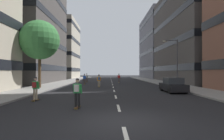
{
  "coord_description": "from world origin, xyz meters",
  "views": [
    {
      "loc": [
        -0.57,
        -8.35,
        2.16
      ],
      "look_at": [
        0.0,
        28.55,
        2.47
      ],
      "focal_mm": 30.58,
      "sensor_mm": 36.0,
      "label": 1
    }
  ],
  "objects_px": {
    "parked_car_near": "(173,85)",
    "street_tree_near": "(40,40)",
    "skater_2": "(84,78)",
    "skater_5": "(87,77)",
    "streetlamp_right": "(175,57)",
    "skater_4": "(119,78)",
    "skater_1": "(35,87)",
    "skater_0": "(77,91)",
    "skater_3": "(99,80)"
  },
  "relations": [
    {
      "from": "parked_car_near",
      "to": "street_tree_near",
      "type": "height_order",
      "value": "street_tree_near"
    },
    {
      "from": "skater_2",
      "to": "skater_5",
      "type": "bearing_deg",
      "value": 93.43
    },
    {
      "from": "streetlamp_right",
      "to": "skater_4",
      "type": "bearing_deg",
      "value": 122.89
    },
    {
      "from": "skater_2",
      "to": "skater_5",
      "type": "xyz_separation_m",
      "value": [
        -0.41,
        6.8,
        0.03
      ]
    },
    {
      "from": "street_tree_near",
      "to": "skater_4",
      "type": "distance_m",
      "value": 17.91
    },
    {
      "from": "skater_2",
      "to": "skater_4",
      "type": "height_order",
      "value": "same"
    },
    {
      "from": "streetlamp_right",
      "to": "skater_1",
      "type": "bearing_deg",
      "value": -139.99
    },
    {
      "from": "skater_1",
      "to": "skater_4",
      "type": "xyz_separation_m",
      "value": [
        7.4,
        23.45,
        -0.03
      ]
    },
    {
      "from": "streetlamp_right",
      "to": "skater_5",
      "type": "bearing_deg",
      "value": 136.61
    },
    {
      "from": "parked_car_near",
      "to": "streetlamp_right",
      "type": "relative_size",
      "value": 0.68
    },
    {
      "from": "skater_4",
      "to": "skater_0",
      "type": "bearing_deg",
      "value": -98.24
    },
    {
      "from": "skater_2",
      "to": "skater_0",
      "type": "bearing_deg",
      "value": -83.78
    },
    {
      "from": "skater_1",
      "to": "skater_4",
      "type": "bearing_deg",
      "value": 72.48
    },
    {
      "from": "parked_car_near",
      "to": "skater_0",
      "type": "bearing_deg",
      "value": -134.37
    },
    {
      "from": "parked_car_near",
      "to": "street_tree_near",
      "type": "relative_size",
      "value": 0.52
    },
    {
      "from": "skater_4",
      "to": "parked_car_near",
      "type": "bearing_deg",
      "value": -74.69
    },
    {
      "from": "skater_1",
      "to": "skater_5",
      "type": "relative_size",
      "value": 1.0
    },
    {
      "from": "streetlamp_right",
      "to": "skater_3",
      "type": "xyz_separation_m",
      "value": [
        -10.59,
        0.43,
        -3.12
      ]
    },
    {
      "from": "streetlamp_right",
      "to": "skater_0",
      "type": "bearing_deg",
      "value": -126.0
    },
    {
      "from": "skater_0",
      "to": "skater_5",
      "type": "xyz_separation_m",
      "value": [
        -2.75,
        28.24,
        0.0
      ]
    },
    {
      "from": "skater_4",
      "to": "skater_5",
      "type": "bearing_deg",
      "value": 164.12
    },
    {
      "from": "streetlamp_right",
      "to": "skater_0",
      "type": "distance_m",
      "value": 19.05
    },
    {
      "from": "parked_car_near",
      "to": "streetlamp_right",
      "type": "xyz_separation_m",
      "value": [
        2.42,
        6.39,
        3.44
      ]
    },
    {
      "from": "skater_5",
      "to": "parked_car_near",
      "type": "bearing_deg",
      "value": -59.65
    },
    {
      "from": "skater_2",
      "to": "skater_1",
      "type": "bearing_deg",
      "value": -93.85
    },
    {
      "from": "parked_car_near",
      "to": "skater_1",
      "type": "xyz_separation_m",
      "value": [
        -12.21,
        -5.89,
        0.32
      ]
    },
    {
      "from": "streetlamp_right",
      "to": "parked_car_near",
      "type": "bearing_deg",
      "value": -110.75
    },
    {
      "from": "skater_1",
      "to": "skater_5",
      "type": "distance_m",
      "value": 25.33
    },
    {
      "from": "skater_3",
      "to": "skater_4",
      "type": "bearing_deg",
      "value": 72.6
    },
    {
      "from": "skater_3",
      "to": "skater_0",
      "type": "bearing_deg",
      "value": -91.66
    },
    {
      "from": "skater_3",
      "to": "skater_5",
      "type": "bearing_deg",
      "value": 104.24
    },
    {
      "from": "skater_0",
      "to": "skater_4",
      "type": "distance_m",
      "value": 26.65
    },
    {
      "from": "parked_car_near",
      "to": "skater_4",
      "type": "xyz_separation_m",
      "value": [
        -4.8,
        17.55,
        0.29
      ]
    },
    {
      "from": "street_tree_near",
      "to": "skater_2",
      "type": "xyz_separation_m",
      "value": [
        4.58,
        8.43,
        -5.18
      ]
    },
    {
      "from": "skater_0",
      "to": "streetlamp_right",
      "type": "bearing_deg",
      "value": 54.0
    },
    {
      "from": "skater_0",
      "to": "skater_1",
      "type": "relative_size",
      "value": 1.0
    },
    {
      "from": "skater_2",
      "to": "skater_3",
      "type": "distance_m",
      "value": 6.45
    },
    {
      "from": "streetlamp_right",
      "to": "skater_3",
      "type": "distance_m",
      "value": 11.05
    },
    {
      "from": "skater_2",
      "to": "skater_5",
      "type": "distance_m",
      "value": 6.81
    },
    {
      "from": "street_tree_near",
      "to": "skater_1",
      "type": "height_order",
      "value": "street_tree_near"
    },
    {
      "from": "street_tree_near",
      "to": "skater_2",
      "type": "height_order",
      "value": "street_tree_near"
    },
    {
      "from": "street_tree_near",
      "to": "skater_3",
      "type": "xyz_separation_m",
      "value": [
        7.38,
        2.62,
        -5.15
      ]
    },
    {
      "from": "skater_1",
      "to": "skater_5",
      "type": "bearing_deg",
      "value": 88.11
    },
    {
      "from": "streetlamp_right",
      "to": "street_tree_near",
      "type": "bearing_deg",
      "value": -173.04
    },
    {
      "from": "skater_0",
      "to": "skater_1",
      "type": "xyz_separation_m",
      "value": [
        -3.58,
        2.93,
        0.0
      ]
    },
    {
      "from": "parked_car_near",
      "to": "skater_2",
      "type": "relative_size",
      "value": 2.47
    },
    {
      "from": "streetlamp_right",
      "to": "skater_3",
      "type": "height_order",
      "value": "streetlamp_right"
    },
    {
      "from": "skater_0",
      "to": "skater_3",
      "type": "bearing_deg",
      "value": 88.34
    },
    {
      "from": "skater_3",
      "to": "skater_4",
      "type": "height_order",
      "value": "same"
    },
    {
      "from": "street_tree_near",
      "to": "skater_1",
      "type": "distance_m",
      "value": 11.81
    }
  ]
}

